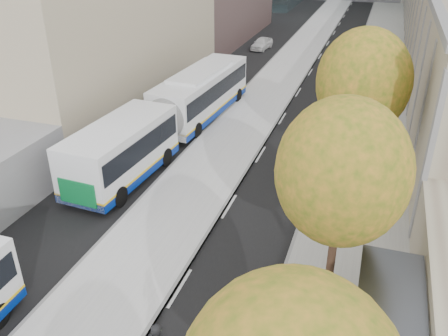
% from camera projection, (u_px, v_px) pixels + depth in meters
% --- Properties ---
extents(bus_platform, '(4.25, 150.00, 0.15)m').
position_uv_depth(bus_platform, '(268.00, 92.00, 37.56)').
color(bus_platform, '#ADADAD').
rests_on(bus_platform, ground).
extents(sidewalk, '(4.75, 150.00, 0.08)m').
position_uv_depth(sidewalk, '(372.00, 104.00, 35.33)').
color(sidewalk, gray).
rests_on(sidewalk, ground).
extents(bus_shelter, '(1.90, 4.40, 2.53)m').
position_uv_depth(bus_shelter, '(396.00, 308.00, 13.67)').
color(bus_shelter, '#383A3F').
rests_on(bus_shelter, sidewalk).
extents(tree_c, '(4.20, 4.20, 7.28)m').
position_uv_depth(tree_c, '(343.00, 173.00, 14.56)').
color(tree_c, black).
rests_on(tree_c, sidewalk).
extents(tree_d, '(4.40, 4.40, 7.60)m').
position_uv_depth(tree_d, '(363.00, 82.00, 22.03)').
color(tree_d, black).
rests_on(tree_d, sidewalk).
extents(bus_far, '(3.92, 18.90, 3.13)m').
position_uv_depth(bus_far, '(173.00, 113.00, 28.91)').
color(bus_far, silver).
rests_on(bus_far, ground).
extents(distant_car, '(1.88, 3.77, 1.23)m').
position_uv_depth(distant_car, '(262.00, 43.00, 50.32)').
color(distant_car, silver).
rests_on(distant_car, ground).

